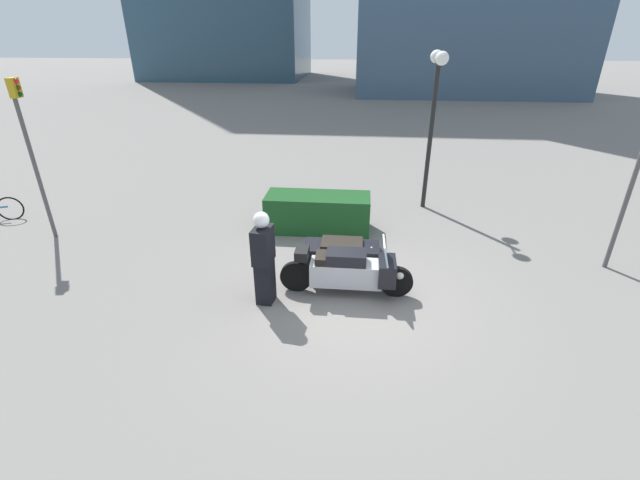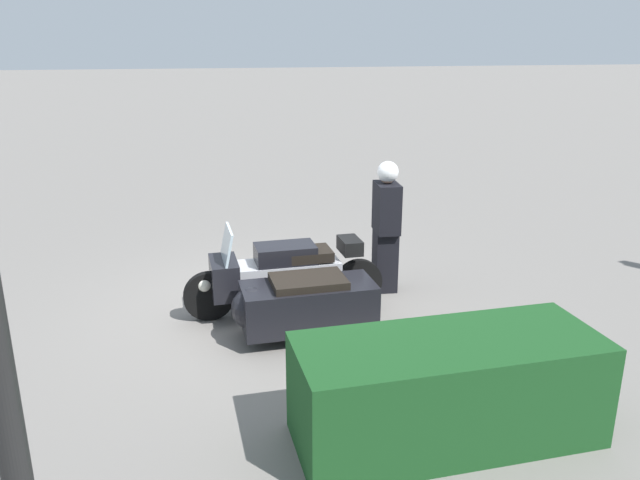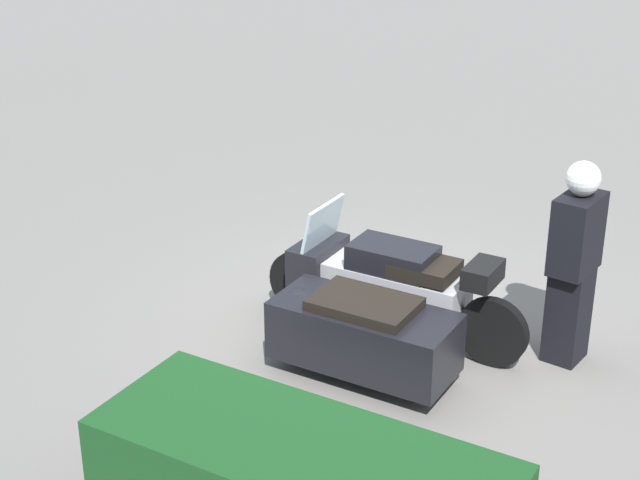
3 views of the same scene
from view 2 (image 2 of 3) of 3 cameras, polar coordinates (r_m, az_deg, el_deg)
name	(u,v)px [view 2 (image 2 of 3)]	position (r m, az deg, el deg)	size (l,w,h in m)	color
ground_plane	(272,310)	(7.97, -4.43, -6.41)	(160.00, 160.00, 0.00)	slate
police_motorcycle	(289,290)	(7.37, -2.83, -4.57)	(2.51, 1.39, 1.14)	black
officer_rider	(386,224)	(8.34, 6.07, 1.50)	(0.35, 0.51, 1.78)	black
hedge_bush_curbside	(447,389)	(5.49, 11.55, -13.24)	(2.57, 0.99, 0.91)	#19471E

